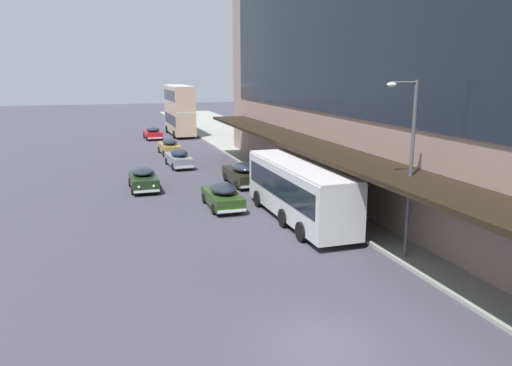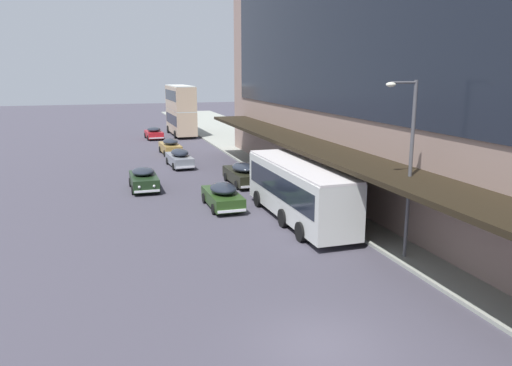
{
  "view_description": "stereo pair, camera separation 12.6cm",
  "coord_description": "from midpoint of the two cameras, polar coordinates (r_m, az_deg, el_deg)",
  "views": [
    {
      "loc": [
        -6.2,
        -12.62,
        8.27
      ],
      "look_at": [
        2.92,
        16.03,
        1.49
      ],
      "focal_mm": 35.0,
      "sensor_mm": 36.0,
      "label": 1
    },
    {
      "loc": [
        -6.08,
        -12.66,
        8.27
      ],
      "look_at": [
        2.92,
        16.03,
        1.49
      ],
      "focal_mm": 35.0,
      "sensor_mm": 36.0,
      "label": 2
    }
  ],
  "objects": [
    {
      "name": "street_lamp",
      "position": [
        22.34,
        16.88,
        2.71
      ],
      "size": [
        1.5,
        0.28,
        7.75
      ],
      "color": "#4C4C51",
      "rests_on": "sidewalk_kerb"
    },
    {
      "name": "sedan_trailing_near",
      "position": [
        36.98,
        -1.64,
        1.06
      ],
      "size": [
        2.06,
        5.03,
        1.64
      ],
      "color": "black",
      "rests_on": "ground"
    },
    {
      "name": "ground",
      "position": [
        16.31,
        7.46,
        -17.89
      ],
      "size": [
        240.0,
        240.0,
        0.0
      ],
      "primitive_type": "plane",
      "color": "#413E49"
    },
    {
      "name": "sedan_second_mid",
      "position": [
        63.24,
        -11.77,
        5.6
      ],
      "size": [
        2.1,
        4.29,
        1.49
      ],
      "color": "#AB1921",
      "rests_on": "ground"
    },
    {
      "name": "transit_bus_kerbside_rear",
      "position": [
        66.03,
        -8.81,
        8.39
      ],
      "size": [
        2.83,
        9.44,
        6.43
      ],
      "color": "tan",
      "rests_on": "ground"
    },
    {
      "name": "sedan_lead_near",
      "position": [
        30.75,
        -3.94,
        -1.44
      ],
      "size": [
        1.93,
        4.61,
        1.58
      ],
      "color": "#243E17",
      "rests_on": "ground"
    },
    {
      "name": "sedan_oncoming_rear",
      "position": [
        51.25,
        -9.94,
        4.13
      ],
      "size": [
        1.93,
        4.75,
        1.62
      ],
      "color": "olive",
      "rests_on": "ground"
    },
    {
      "name": "sedan_second_near",
      "position": [
        36.26,
        -12.84,
        0.44
      ],
      "size": [
        1.93,
        4.36,
        1.53
      ],
      "color": "black",
      "rests_on": "ground"
    },
    {
      "name": "sedan_trailing_mid",
      "position": [
        44.36,
        -8.89,
        2.84
      ],
      "size": [
        1.98,
        4.91,
        1.61
      ],
      "color": "gray",
      "rests_on": "ground"
    },
    {
      "name": "transit_bus_kerbside_front",
      "position": [
        27.83,
        4.75,
        -0.63
      ],
      "size": [
        2.73,
        10.63,
        3.27
      ],
      "color": "silver",
      "rests_on": "ground"
    }
  ]
}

